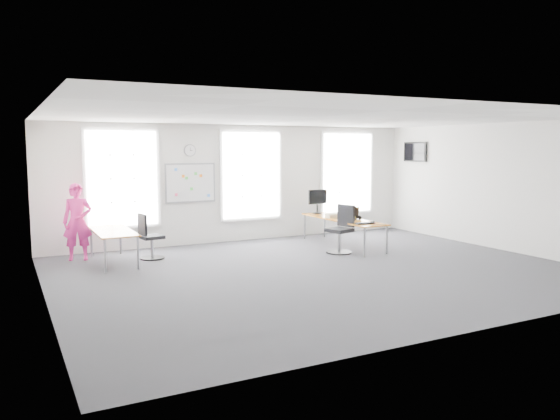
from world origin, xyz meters
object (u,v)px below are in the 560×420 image
chair_right (341,232)px  headphones (357,218)px  desk_left (113,233)px  keyboard (365,223)px  chair_left (149,239)px  person (78,222)px  desk_right (343,220)px  monitor (318,199)px

chair_right → headphones: chair_right is taller
desk_left → headphones: 5.63m
keyboard → chair_left: bearing=166.3°
person → desk_left: bearing=-33.1°
desk_right → headphones: headphones is taller
desk_right → headphones: 0.44m
desk_right → chair_left: bearing=172.8°
keyboard → headphones: 0.67m
chair_left → desk_left: bearing=84.6°
desk_left → chair_right: (4.89, -1.28, -0.15)m
desk_left → person: 0.91m
desk_right → chair_right: 0.90m
chair_left → person: person is taller
chair_right → headphones: 0.78m
monitor → chair_right: bearing=-108.7°
chair_right → desk_right: bearing=127.8°
headphones → chair_right: bearing=-160.4°
chair_right → keyboard: 0.58m
desk_right → keyboard: size_ratio=6.18×
chair_left → desk_right: bearing=-104.7°
desk_left → monitor: monitor is taller
monitor → person: bearing=176.3°
person → monitor: bearing=12.7°
keyboard → monitor: bearing=93.9°
keyboard → monitor: size_ratio=0.71×
desk_right → person: person is taller
chair_right → person: size_ratio=0.66×
desk_left → desk_right: bearing=-5.9°
keyboard → desk_left: bearing=169.2°
desk_left → person: bearing=134.2°
chair_right → keyboard: chair_right is taller
desk_left → chair_right: bearing=-14.6°
desk_right → headphones: size_ratio=14.77×
chair_left → person: size_ratio=0.60×
chair_left → monitor: size_ratio=1.58×
chair_left → headphones: size_ratio=5.28×
chair_right → keyboard: bearing=38.3°
desk_right → desk_left: (-5.41, 0.56, -0.01)m
person → headphones: (6.17, -1.59, -0.10)m
headphones → desk_left: bearing=164.2°
person → headphones: 6.37m
chair_right → headphones: (0.66, 0.32, 0.25)m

